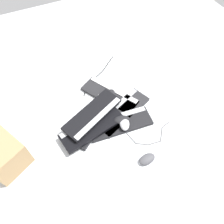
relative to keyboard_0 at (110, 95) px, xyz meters
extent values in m
plane|color=silver|center=(-0.14, -0.02, -0.01)|extent=(3.20, 3.20, 0.00)
cube|color=#232326|center=(0.00, 0.00, 0.00)|extent=(0.46, 0.35, 0.02)
cube|color=silver|center=(0.03, -0.05, 0.01)|extent=(0.38, 0.24, 0.01)
cube|color=black|center=(-0.15, 0.20, 0.00)|extent=(0.38, 0.44, 0.02)
cube|color=silver|center=(-0.11, 0.23, 0.01)|extent=(0.28, 0.36, 0.01)
cube|color=black|center=(-0.26, 0.04, 0.00)|extent=(0.20, 0.45, 0.02)
cube|color=#B2B5BA|center=(-0.20, 0.04, 0.01)|extent=(0.08, 0.42, 0.01)
cube|color=#232326|center=(-0.18, -0.02, 0.00)|extent=(0.31, 0.46, 0.02)
cube|color=#B2B5BA|center=(-0.12, 0.00, 0.01)|extent=(0.19, 0.40, 0.01)
cube|color=black|center=(-0.22, 0.23, 0.03)|extent=(0.23, 0.46, 0.02)
cube|color=#B2B5BA|center=(-0.17, 0.24, 0.04)|extent=(0.11, 0.42, 0.01)
cube|color=black|center=(-0.14, 0.20, 0.06)|extent=(0.32, 0.46, 0.02)
cube|color=#B2B5BA|center=(-0.19, 0.17, 0.07)|extent=(0.20, 0.40, 0.01)
ellipsoid|color=black|center=(-0.03, 0.00, 0.04)|extent=(0.13, 0.11, 0.04)
ellipsoid|color=black|center=(-0.26, 0.03, 0.04)|extent=(0.10, 0.13, 0.04)
ellipsoid|color=#B7B7BC|center=(-0.29, 0.02, 0.04)|extent=(0.13, 0.10, 0.04)
ellipsoid|color=#4C4C51|center=(-0.56, 0.01, 0.01)|extent=(0.08, 0.12, 0.04)
cylinder|color=black|center=(0.11, 0.16, -0.01)|extent=(0.05, 0.03, 0.01)
cylinder|color=black|center=(0.15, 0.12, -0.01)|extent=(0.04, 0.05, 0.01)
cylinder|color=black|center=(0.19, 0.06, -0.01)|extent=(0.06, 0.08, 0.01)
cylinder|color=black|center=(0.25, -0.02, -0.01)|extent=(0.06, 0.10, 0.01)
cylinder|color=black|center=(0.31, -0.11, -0.01)|extent=(0.08, 0.09, 0.01)
cylinder|color=black|center=(0.36, -0.18, -0.01)|extent=(0.05, 0.07, 0.01)
sphere|color=black|center=(0.09, 0.18, -0.01)|extent=(0.01, 0.01, 0.01)
sphere|color=black|center=(0.13, 0.15, -0.01)|extent=(0.01, 0.01, 0.01)
sphere|color=black|center=(0.17, 0.10, -0.01)|extent=(0.01, 0.01, 0.01)
sphere|color=black|center=(0.22, 0.03, -0.01)|extent=(0.01, 0.01, 0.01)
sphere|color=black|center=(0.27, -0.07, -0.01)|extent=(0.01, 0.01, 0.01)
sphere|color=black|center=(0.34, -0.15, -0.01)|extent=(0.01, 0.01, 0.01)
sphere|color=black|center=(0.39, -0.21, -0.01)|extent=(0.01, 0.01, 0.01)
cylinder|color=#59595B|center=(-0.27, 0.29, -0.01)|extent=(0.11, 0.05, 0.01)
cylinder|color=#59595B|center=(-0.20, 0.22, -0.01)|extent=(0.02, 0.09, 0.01)
cylinder|color=#59595B|center=(-0.18, 0.15, -0.01)|extent=(0.04, 0.06, 0.01)
cylinder|color=#59595B|center=(-0.17, 0.10, -0.01)|extent=(0.02, 0.05, 0.01)
cylinder|color=#59595B|center=(-0.21, 0.05, -0.01)|extent=(0.06, 0.05, 0.01)
cylinder|color=#59595B|center=(-0.28, 0.03, -0.01)|extent=(0.09, 0.01, 0.01)
cylinder|color=#59595B|center=(-0.38, 0.02, -0.01)|extent=(0.11, 0.03, 0.01)
cylinder|color=#59595B|center=(-0.45, -0.02, -0.01)|extent=(0.05, 0.08, 0.01)
cylinder|color=#59595B|center=(-0.48, -0.10, -0.01)|extent=(0.02, 0.08, 0.01)
cylinder|color=#59595B|center=(-0.45, -0.18, -0.01)|extent=(0.09, 0.07, 0.01)
cylinder|color=#59595B|center=(-0.40, -0.25, -0.01)|extent=(0.02, 0.07, 0.01)
sphere|color=#59595B|center=(-0.32, 0.31, -0.01)|extent=(0.01, 0.01, 0.01)
sphere|color=#59595B|center=(-0.21, 0.27, -0.01)|extent=(0.01, 0.01, 0.01)
sphere|color=#59595B|center=(-0.19, 0.18, -0.01)|extent=(0.01, 0.01, 0.01)
sphere|color=#59595B|center=(-0.16, 0.13, -0.01)|extent=(0.01, 0.01, 0.01)
sphere|color=#59595B|center=(-0.18, 0.08, -0.01)|extent=(0.01, 0.01, 0.01)
sphere|color=#59595B|center=(-0.24, 0.03, -0.01)|extent=(0.01, 0.01, 0.01)
sphere|color=#59595B|center=(-0.32, 0.04, -0.01)|extent=(0.01, 0.01, 0.01)
sphere|color=#59595B|center=(-0.43, 0.01, -0.01)|extent=(0.01, 0.01, 0.01)
sphere|color=#59595B|center=(-0.48, -0.06, -0.01)|extent=(0.01, 0.01, 0.01)
sphere|color=#59595B|center=(-0.49, -0.14, -0.01)|extent=(0.01, 0.01, 0.01)
sphere|color=#59595B|center=(-0.40, -0.21, -0.01)|extent=(0.01, 0.01, 0.01)
sphere|color=#59595B|center=(-0.39, -0.28, -0.01)|extent=(0.01, 0.01, 0.01)
cube|color=tan|center=(-0.19, 0.79, 0.09)|extent=(0.34, 0.31, 0.20)
camera|label=1|loc=(-0.94, 0.43, 1.29)|focal=35.00mm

